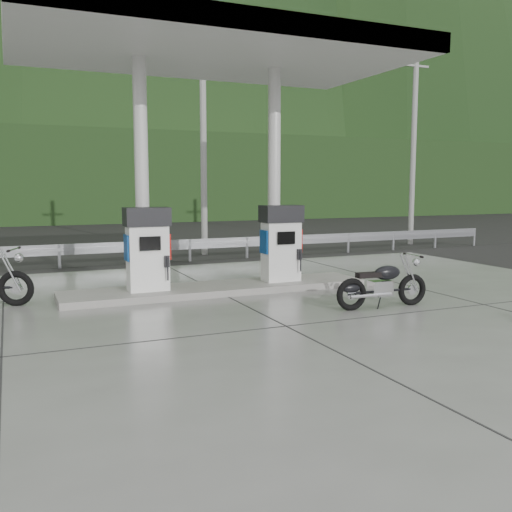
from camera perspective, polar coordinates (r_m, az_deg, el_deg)
name	(u,v)px	position (r m, az deg, el deg)	size (l,w,h in m)	color
ground	(262,315)	(10.81, 0.65, -5.95)	(160.00, 160.00, 0.00)	black
forecourt_apron	(262,315)	(10.81, 0.65, -5.90)	(18.00, 14.00, 0.02)	slate
pump_island	(218,288)	(13.07, -3.83, -3.26)	(7.00, 1.40, 0.15)	gray
gas_pump_left	(147,249)	(12.49, -10.80, 0.67)	(0.95, 0.55, 1.80)	white
gas_pump_right	(281,243)	(13.54, 2.52, 1.28)	(0.95, 0.55, 1.80)	white
canopy_column_left	(142,175)	(12.80, -11.37, 7.99)	(0.30, 0.30, 5.00)	silver
canopy_column_right	(274,176)	(13.84, 1.83, 8.04)	(0.30, 0.30, 5.00)	silver
canopy_roof	(216,49)	(13.18, -4.03, 19.92)	(8.50, 5.00, 0.40)	white
guardrail	(159,240)	(18.21, -9.68, 1.54)	(26.00, 0.16, 1.42)	#94969C
road	(137,251)	(21.68, -11.85, 0.49)	(60.00, 7.00, 0.01)	black
utility_pole_b	(203,140)	(20.19, -5.28, 11.50)	(0.22, 0.22, 8.00)	gray
utility_pole_c	(413,147)	(24.53, 15.47, 10.49)	(0.22, 0.22, 8.00)	gray
tree_band	(78,177)	(39.85, -17.40, 7.58)	(80.00, 6.00, 6.00)	black
forested_hills	(49,207)	(69.79, -19.96, 4.67)	(100.00, 40.00, 140.00)	black
motorcycle_right	(383,285)	(11.58, 12.54, -2.85)	(1.91, 0.60, 0.91)	black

